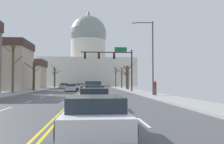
{
  "coord_description": "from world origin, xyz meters",
  "views": [
    {
      "loc": [
        1.5,
        -23.1,
        1.59
      ],
      "look_at": [
        6.08,
        32.49,
        3.82
      ],
      "focal_mm": 38.94,
      "sensor_mm": 36.0,
      "label": 1
    }
  ],
  "objects_px": {
    "signal_gantry": "(114,59)",
    "sedan_near_03": "(95,98)",
    "pickup_truck_near_01": "(93,89)",
    "pedestrian_00": "(155,87)",
    "sedan_near_04": "(95,115)",
    "sedan_near_00": "(93,89)",
    "sedan_near_02": "(94,93)",
    "sedan_oncoming_02": "(64,86)",
    "sedan_oncoming_01": "(77,86)",
    "street_lamp_right": "(150,51)",
    "sedan_oncoming_00": "(72,88)",
    "sedan_oncoming_03": "(81,85)"
  },
  "relations": [
    {
      "from": "sedan_oncoming_01",
      "to": "signal_gantry",
      "type": "bearing_deg",
      "value": -66.65
    },
    {
      "from": "sedan_oncoming_01",
      "to": "sedan_oncoming_02",
      "type": "relative_size",
      "value": 0.99
    },
    {
      "from": "sedan_near_03",
      "to": "signal_gantry",
      "type": "bearing_deg",
      "value": 82.05
    },
    {
      "from": "pickup_truck_near_01",
      "to": "sedan_oncoming_02",
      "type": "height_order",
      "value": "pickup_truck_near_01"
    },
    {
      "from": "sedan_near_04",
      "to": "signal_gantry",
      "type": "bearing_deg",
      "value": 83.83
    },
    {
      "from": "street_lamp_right",
      "to": "sedan_near_00",
      "type": "height_order",
      "value": "street_lamp_right"
    },
    {
      "from": "pickup_truck_near_01",
      "to": "sedan_oncoming_01",
      "type": "xyz_separation_m",
      "value": [
        -3.39,
        25.04,
        -0.16
      ]
    },
    {
      "from": "street_lamp_right",
      "to": "sedan_oncoming_02",
      "type": "distance_m",
      "value": 37.05
    },
    {
      "from": "sedan_oncoming_01",
      "to": "sedan_oncoming_02",
      "type": "xyz_separation_m",
      "value": [
        -3.62,
        8.53,
        -0.0
      ]
    },
    {
      "from": "sedan_near_02",
      "to": "sedan_oncoming_00",
      "type": "relative_size",
      "value": 1.02
    },
    {
      "from": "sedan_near_00",
      "to": "pedestrian_00",
      "type": "relative_size",
      "value": 2.67
    },
    {
      "from": "signal_gantry",
      "to": "sedan_near_03",
      "type": "bearing_deg",
      "value": -97.95
    },
    {
      "from": "signal_gantry",
      "to": "sedan_near_03",
      "type": "relative_size",
      "value": 1.78
    },
    {
      "from": "sedan_near_00",
      "to": "sedan_near_04",
      "type": "relative_size",
      "value": 1.0
    },
    {
      "from": "street_lamp_right",
      "to": "sedan_near_02",
      "type": "bearing_deg",
      "value": -139.07
    },
    {
      "from": "pickup_truck_near_01",
      "to": "pedestrian_00",
      "type": "relative_size",
      "value": 3.5
    },
    {
      "from": "sedan_near_03",
      "to": "sedan_oncoming_00",
      "type": "bearing_deg",
      "value": 97.67
    },
    {
      "from": "sedan_oncoming_01",
      "to": "sedan_near_03",
      "type": "bearing_deg",
      "value": -84.74
    },
    {
      "from": "signal_gantry",
      "to": "sedan_oncoming_01",
      "type": "bearing_deg",
      "value": 113.35
    },
    {
      "from": "sedan_near_02",
      "to": "sedan_oncoming_02",
      "type": "distance_m",
      "value": 40.31
    },
    {
      "from": "street_lamp_right",
      "to": "sedan_oncoming_03",
      "type": "height_order",
      "value": "street_lamp_right"
    },
    {
      "from": "sedan_near_02",
      "to": "sedan_oncoming_00",
      "type": "distance_m",
      "value": 20.61
    },
    {
      "from": "sedan_near_03",
      "to": "sedan_near_00",
      "type": "bearing_deg",
      "value": 89.98
    },
    {
      "from": "sedan_near_04",
      "to": "sedan_oncoming_00",
      "type": "height_order",
      "value": "sedan_oncoming_00"
    },
    {
      "from": "sedan_near_00",
      "to": "sedan_near_03",
      "type": "relative_size",
      "value": 0.97
    },
    {
      "from": "sedan_near_03",
      "to": "sedan_oncoming_02",
      "type": "relative_size",
      "value": 1.0
    },
    {
      "from": "sedan_near_04",
      "to": "sedan_oncoming_03",
      "type": "bearing_deg",
      "value": 92.91
    },
    {
      "from": "sedan_near_03",
      "to": "pedestrian_00",
      "type": "bearing_deg",
      "value": 59.28
    },
    {
      "from": "sedan_near_04",
      "to": "sedan_oncoming_02",
      "type": "distance_m",
      "value": 53.36
    },
    {
      "from": "sedan_near_00",
      "to": "sedan_near_02",
      "type": "relative_size",
      "value": 0.95
    },
    {
      "from": "sedan_oncoming_00",
      "to": "sedan_oncoming_02",
      "type": "height_order",
      "value": "sedan_oncoming_02"
    },
    {
      "from": "sedan_oncoming_03",
      "to": "sedan_near_02",
      "type": "bearing_deg",
      "value": -86.29
    },
    {
      "from": "signal_gantry",
      "to": "sedan_oncoming_03",
      "type": "height_order",
      "value": "signal_gantry"
    },
    {
      "from": "pickup_truck_near_01",
      "to": "sedan_near_04",
      "type": "height_order",
      "value": "pickup_truck_near_01"
    },
    {
      "from": "sedan_oncoming_01",
      "to": "sedan_oncoming_00",
      "type": "bearing_deg",
      "value": -90.7
    },
    {
      "from": "sedan_oncoming_02",
      "to": "pedestrian_00",
      "type": "distance_m",
      "value": 37.32
    },
    {
      "from": "signal_gantry",
      "to": "sedan_near_02",
      "type": "xyz_separation_m",
      "value": [
        -3.09,
        -16.02,
        -4.42
      ]
    },
    {
      "from": "street_lamp_right",
      "to": "sedan_oncoming_00",
      "type": "height_order",
      "value": "street_lamp_right"
    },
    {
      "from": "street_lamp_right",
      "to": "sedan_near_04",
      "type": "bearing_deg",
      "value": -108.63
    },
    {
      "from": "sedan_near_02",
      "to": "sedan_near_04",
      "type": "distance_m",
      "value": 13.22
    },
    {
      "from": "sedan_near_04",
      "to": "pedestrian_00",
      "type": "relative_size",
      "value": 2.67
    },
    {
      "from": "pickup_truck_near_01",
      "to": "sedan_near_04",
      "type": "relative_size",
      "value": 1.31
    },
    {
      "from": "sedan_near_03",
      "to": "sedan_oncoming_02",
      "type": "height_order",
      "value": "sedan_oncoming_02"
    },
    {
      "from": "sedan_near_00",
      "to": "sedan_near_03",
      "type": "distance_m",
      "value": 18.35
    },
    {
      "from": "pickup_truck_near_01",
      "to": "sedan_oncoming_03",
      "type": "bearing_deg",
      "value": 94.12
    },
    {
      "from": "sedan_near_03",
      "to": "sedan_oncoming_01",
      "type": "distance_m",
      "value": 37.5
    },
    {
      "from": "pickup_truck_near_01",
      "to": "sedan_near_02",
      "type": "xyz_separation_m",
      "value": [
        0.06,
        -6.12,
        -0.14
      ]
    },
    {
      "from": "sedan_near_04",
      "to": "sedan_near_02",
      "type": "bearing_deg",
      "value": 89.68
    },
    {
      "from": "sedan_near_00",
      "to": "sedan_near_03",
      "type": "height_order",
      "value": "sedan_near_03"
    },
    {
      "from": "sedan_near_02",
      "to": "pedestrian_00",
      "type": "height_order",
      "value": "pedestrian_00"
    }
  ]
}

